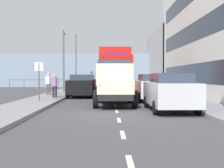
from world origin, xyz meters
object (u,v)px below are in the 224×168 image
car_black_oppositeside_0 (81,85)px  pedestrian_with_bag (49,82)px  car_white_kerbside_1 (152,87)px  lamp_post_promenade (64,55)px  car_silver_kerbside_near (170,91)px  pedestrian_in_dark_coat (55,84)px  lorry_cargo_red (115,71)px  truck_vintage_cream (115,84)px  car_navy_oppositeside_1 (86,84)px  lamp_post_far (76,56)px  street_sign (39,75)px

car_black_oppositeside_0 → pedestrian_with_bag: pedestrian_with_bag is taller
pedestrian_with_bag → car_white_kerbside_1: bearing=151.7°
lamp_post_promenade → car_silver_kerbside_near: bearing=117.1°
car_black_oppositeside_0 → pedestrian_in_dark_coat: (1.64, 2.06, 0.17)m
pedestrian_in_dark_coat → lorry_cargo_red: bearing=-134.9°
truck_vintage_cream → pedestrian_with_bag: 8.50m
car_silver_kerbside_near → car_navy_oppositeside_1: 14.97m
car_navy_oppositeside_1 → pedestrian_in_dark_coat: pedestrian_in_dark_coat is taller
lorry_cargo_red → pedestrian_in_dark_coat: 6.06m
car_white_kerbside_1 → pedestrian_with_bag: bearing=-28.3°
car_black_oppositeside_0 → pedestrian_in_dark_coat: bearing=51.6°
car_black_oppositeside_0 → car_navy_oppositeside_1: size_ratio=0.93×
car_navy_oppositeside_1 → lamp_post_far: (2.08, -10.30, 3.33)m
pedestrian_with_bag → street_sign: 5.71m
car_navy_oppositeside_1 → pedestrian_in_dark_coat: 7.60m
lorry_cargo_red → pedestrian_in_dark_coat: (4.22, 4.23, -1.01)m
truck_vintage_cream → car_black_oppositeside_0: truck_vintage_cream is taller
car_silver_kerbside_near → pedestrian_with_bag: bearing=-51.7°
lorry_cargo_red → car_white_kerbside_1: size_ratio=1.86×
lamp_post_promenade → street_sign: lamp_post_promenade is taller
pedestrian_in_dark_coat → truck_vintage_cream: bearing=133.1°
car_black_oppositeside_0 → car_silver_kerbside_near: bearing=118.7°
lamp_post_promenade → car_navy_oppositeside_1: bearing=-157.8°
lorry_cargo_red → pedestrian_in_dark_coat: bearing=45.1°
lamp_post_promenade → lamp_post_far: 11.14m
pedestrian_in_dark_coat → pedestrian_with_bag: pedestrian_with_bag is taller
lamp_post_promenade → lamp_post_far: (0.08, -11.12, 0.66)m
lamp_post_promenade → street_sign: size_ratio=2.50×
car_silver_kerbside_near → street_sign: size_ratio=2.00×
lorry_cargo_red → street_sign: (4.57, 7.26, -0.39)m
car_black_oppositeside_0 → car_navy_oppositeside_1: bearing=-90.0°
lorry_cargo_red → street_sign: bearing=57.8°
truck_vintage_cream → car_black_oppositeside_0: (2.37, -6.34, -0.28)m
street_sign → pedestrian_in_dark_coat: bearing=-96.6°
car_black_oppositeside_0 → pedestrian_in_dark_coat: 2.64m
car_silver_kerbside_near → car_black_oppositeside_0: size_ratio=1.13×
car_white_kerbside_1 → lamp_post_far: bearing=-70.1°
lorry_cargo_red → pedestrian_in_dark_coat: lorry_cargo_red is taller
car_black_oppositeside_0 → lamp_post_far: bearing=-82.4°
truck_vintage_cream → car_white_kerbside_1: bearing=-130.0°
pedestrian_with_bag → lamp_post_far: 15.40m
car_silver_kerbside_near → car_white_kerbside_1: 5.40m
car_navy_oppositeside_1 → pedestrian_with_bag: size_ratio=2.47×
car_white_kerbside_1 → truck_vintage_cream: bearing=50.0°
pedestrian_in_dark_coat → lamp_post_far: (0.45, -17.72, 3.15)m
car_silver_kerbside_near → street_sign: 7.80m
street_sign → car_navy_oppositeside_1: bearing=-100.8°
lorry_cargo_red → car_black_oppositeside_0: size_ratio=2.06×
car_black_oppositeside_0 → car_navy_oppositeside_1: 5.36m
lorry_cargo_red → pedestrian_with_bag: (5.17, 1.60, -0.90)m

